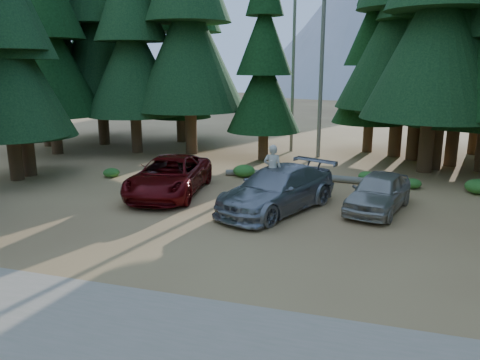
{
  "coord_description": "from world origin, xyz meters",
  "views": [
    {
      "loc": [
        4.48,
        -14.6,
        5.66
      ],
      "look_at": [
        -0.68,
        2.44,
        1.25
      ],
      "focal_mm": 35.0,
      "sensor_mm": 36.0,
      "label": 1
    }
  ],
  "objects": [
    {
      "name": "ground",
      "position": [
        0.0,
        0.0,
        0.0
      ],
      "size": [
        160.0,
        160.0,
        0.0
      ],
      "primitive_type": "plane",
      "color": "#94673F",
      "rests_on": "ground"
    },
    {
      "name": "gravel_strip",
      "position": [
        0.0,
        -6.5,
        0.01
      ],
      "size": [
        26.0,
        3.5,
        0.01
      ],
      "primitive_type": "cube",
      "color": "tan",
      "rests_on": "ground"
    },
    {
      "name": "forest_belt_north",
      "position": [
        0.0,
        15.0,
        0.0
      ],
      "size": [
        36.0,
        7.0,
        22.0
      ],
      "primitive_type": null,
      "color": "black",
      "rests_on": "ground"
    },
    {
      "name": "snag_front",
      "position": [
        0.8,
        14.5,
        6.0
      ],
      "size": [
        0.24,
        0.24,
        12.0
      ],
      "primitive_type": "cylinder",
      "color": "#656151",
      "rests_on": "ground"
    },
    {
      "name": "snag_back",
      "position": [
        -1.2,
        16.0,
        5.0
      ],
      "size": [
        0.2,
        0.2,
        10.0
      ],
      "primitive_type": "cylinder",
      "color": "#656151",
      "rests_on": "ground"
    },
    {
      "name": "mountain_peak",
      "position": [
        -2.59,
        88.23,
        12.71
      ],
      "size": [
        48.0,
        50.0,
        28.0
      ],
      "color": "#969A9E",
      "rests_on": "ground"
    },
    {
      "name": "red_pickup",
      "position": [
        -4.4,
        3.86,
        0.83
      ],
      "size": [
        3.53,
        6.3,
        1.66
      ],
      "primitive_type": "imported",
      "rotation": [
        0.0,
        0.0,
        0.13
      ],
      "color": "#5D080A",
      "rests_on": "ground"
    },
    {
      "name": "silver_minivan_center",
      "position": [
        0.72,
        2.93,
        0.86
      ],
      "size": [
        4.61,
        6.39,
        1.72
      ],
      "primitive_type": "imported",
      "rotation": [
        0.0,
        0.0,
        -0.42
      ],
      "color": "gray",
      "rests_on": "ground"
    },
    {
      "name": "silver_minivan_right",
      "position": [
        4.57,
        4.05,
        0.76
      ],
      "size": [
        2.88,
        4.79,
        1.53
      ],
      "primitive_type": "imported",
      "rotation": [
        0.0,
        0.0,
        -0.25
      ],
      "color": "#A9A396",
      "rests_on": "ground"
    },
    {
      "name": "frisbee_player",
      "position": [
        0.47,
        3.1,
        1.62
      ],
      "size": [
        0.76,
        0.53,
        1.98
      ],
      "rotation": [
        0.0,
        0.0,
        3.22
      ],
      "color": "beige",
      "rests_on": "ground"
    },
    {
      "name": "log_left",
      "position": [
        -1.03,
        8.64,
        0.16
      ],
      "size": [
        4.32,
        1.58,
        0.32
      ],
      "primitive_type": "cylinder",
      "rotation": [
        0.0,
        1.57,
        0.29
      ],
      "color": "#656151",
      "rests_on": "ground"
    },
    {
      "name": "log_mid",
      "position": [
        -1.06,
        7.78,
        0.13
      ],
      "size": [
        2.77,
        1.87,
        0.26
      ],
      "primitive_type": "cylinder",
      "rotation": [
        0.0,
        1.57,
        -0.56
      ],
      "color": "#656151",
      "rests_on": "ground"
    },
    {
      "name": "log_right",
      "position": [
        2.09,
        8.32,
        0.17
      ],
      "size": [
        5.21,
        0.82,
        0.33
      ],
      "primitive_type": "cylinder",
      "rotation": [
        0.0,
        1.57,
        -0.09
      ],
      "color": "#656151",
      "rests_on": "ground"
    },
    {
      "name": "shrub_far_left",
      "position": [
        -6.06,
        7.67,
        0.25
      ],
      "size": [
        0.92,
        0.92,
        0.51
      ],
      "primitive_type": "ellipsoid",
      "color": "#24641E",
      "rests_on": "ground"
    },
    {
      "name": "shrub_left",
      "position": [
        -2.15,
        8.03,
        0.31
      ],
      "size": [
        1.13,
        1.13,
        0.62
      ],
      "primitive_type": "ellipsoid",
      "color": "#24641E",
      "rests_on": "ground"
    },
    {
      "name": "shrub_center_left",
      "position": [
        0.42,
        8.84,
        0.27
      ],
      "size": [
        0.96,
        0.96,
        0.53
      ],
      "primitive_type": "ellipsoid",
      "color": "#24641E",
      "rests_on": "ground"
    },
    {
      "name": "shrub_center_right",
      "position": [
        3.98,
        8.96,
        0.24
      ],
      "size": [
        0.86,
        0.86,
        0.47
      ],
      "primitive_type": "ellipsoid",
      "color": "#24641E",
      "rests_on": "ground"
    },
    {
      "name": "shrub_right",
      "position": [
        6.07,
        8.09,
        0.23
      ],
      "size": [
        0.84,
        0.84,
        0.46
      ],
      "primitive_type": "ellipsoid",
      "color": "#24641E",
      "rests_on": "ground"
    },
    {
      "name": "shrub_far_right",
      "position": [
        8.87,
        7.95,
        0.33
      ],
      "size": [
        1.18,
        1.18,
        0.65
      ],
      "primitive_type": "ellipsoid",
      "color": "#24641E",
      "rests_on": "ground"
    },
    {
      "name": "shrub_edge_west",
      "position": [
        -8.7,
        5.98,
        0.23
      ],
      "size": [
        0.83,
        0.83,
        0.46
      ],
      "primitive_type": "ellipsoid",
      "color": "#24641E",
      "rests_on": "ground"
    }
  ]
}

